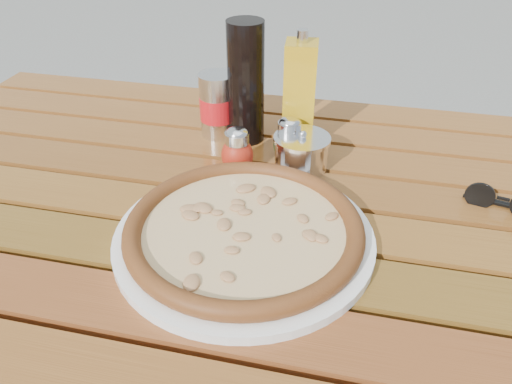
% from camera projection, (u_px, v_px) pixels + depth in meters
% --- Properties ---
extents(table, '(1.40, 0.90, 0.75)m').
position_uv_depth(table, '(253.00, 254.00, 0.79)').
color(table, '#341A0C').
rests_on(table, ground).
extents(plate, '(0.41, 0.41, 0.01)m').
position_uv_depth(plate, '(244.00, 237.00, 0.69)').
color(plate, white).
rests_on(plate, table).
extents(pizza, '(0.39, 0.39, 0.03)m').
position_uv_depth(pizza, '(244.00, 228.00, 0.68)').
color(pizza, '#FFEBB6').
rests_on(pizza, plate).
extents(pepper_shaker, '(0.05, 0.05, 0.08)m').
position_uv_depth(pepper_shaker, '(237.00, 151.00, 0.83)').
color(pepper_shaker, red).
rests_on(pepper_shaker, table).
extents(oregano_shaker, '(0.07, 0.07, 0.08)m').
position_uv_depth(oregano_shaker, '(289.00, 140.00, 0.86)').
color(oregano_shaker, '#333A17').
rests_on(oregano_shaker, table).
extents(dark_bottle, '(0.07, 0.07, 0.22)m').
position_uv_depth(dark_bottle, '(246.00, 83.00, 0.89)').
color(dark_bottle, black).
rests_on(dark_bottle, table).
extents(soda_can, '(0.09, 0.09, 0.12)m').
position_uv_depth(soda_can, '(218.00, 106.00, 0.93)').
color(soda_can, silver).
rests_on(soda_can, table).
extents(olive_oil_cruet, '(0.06, 0.06, 0.21)m').
position_uv_depth(olive_oil_cruet, '(299.00, 95.00, 0.88)').
color(olive_oil_cruet, '#C49414').
rests_on(olive_oil_cruet, table).
extents(parmesan_tin, '(0.11, 0.11, 0.07)m').
position_uv_depth(parmesan_tin, '(301.00, 152.00, 0.84)').
color(parmesan_tin, silver).
rests_on(parmesan_tin, table).
extents(sunglasses, '(0.11, 0.04, 0.04)m').
position_uv_depth(sunglasses, '(502.00, 201.00, 0.75)').
color(sunglasses, black).
rests_on(sunglasses, table).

